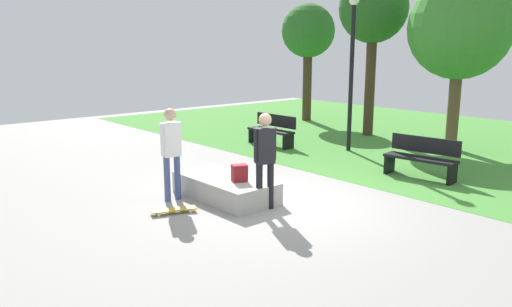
% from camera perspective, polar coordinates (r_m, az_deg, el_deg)
% --- Properties ---
extents(ground_plane, '(28.00, 28.00, 0.00)m').
position_cam_1_polar(ground_plane, '(9.51, 4.27, -5.71)').
color(ground_plane, gray).
extents(grass_lawn, '(26.60, 12.01, 0.01)m').
position_cam_1_polar(grass_lawn, '(16.04, 24.91, 0.55)').
color(grass_lawn, '#478C38').
rests_on(grass_lawn, ground_plane).
extents(concrete_ledge, '(2.14, 1.07, 0.41)m').
position_cam_1_polar(concrete_ledge, '(9.80, -3.52, -3.88)').
color(concrete_ledge, '#A8A59E').
rests_on(concrete_ledge, ground_plane).
extents(backpack_on_ledge, '(0.29, 0.34, 0.32)m').
position_cam_1_polar(backpack_on_ledge, '(9.41, -1.89, -2.23)').
color(backpack_on_ledge, maroon).
rests_on(backpack_on_ledge, concrete_ledge).
extents(skater_performing_trick, '(0.23, 0.43, 1.77)m').
position_cam_1_polar(skater_performing_trick, '(9.59, -9.59, 0.76)').
color(skater_performing_trick, '#3F5184').
rests_on(skater_performing_trick, ground_plane).
extents(skater_watching, '(0.29, 0.41, 1.75)m').
position_cam_1_polar(skater_watching, '(8.92, 1.03, -0.01)').
color(skater_watching, black).
rests_on(skater_watching, ground_plane).
extents(skateboard_by_ledge, '(0.46, 0.82, 0.08)m').
position_cam_1_polar(skateboard_by_ledge, '(9.06, -9.31, -6.31)').
color(skateboard_by_ledge, gold).
rests_on(skateboard_by_ledge, ground_plane).
extents(park_bench_near_path, '(1.61, 0.50, 0.91)m').
position_cam_1_polar(park_bench_near_path, '(14.96, 1.87, 2.77)').
color(park_bench_near_path, black).
rests_on(park_bench_near_path, ground_plane).
extents(park_bench_by_oak, '(1.64, 0.65, 0.91)m').
position_cam_1_polar(park_bench_by_oak, '(11.82, 18.27, -0.34)').
color(park_bench_by_oak, black).
rests_on(park_bench_by_oak, ground_plane).
extents(tree_slender_maple, '(2.19, 2.19, 5.17)m').
position_cam_1_polar(tree_slender_maple, '(16.92, 13.16, 15.50)').
color(tree_slender_maple, '#42301E').
rests_on(tree_slender_maple, grass_lawn).
extents(tree_broad_elm, '(2.82, 2.82, 4.80)m').
position_cam_1_polar(tree_broad_elm, '(15.25, 22.13, 12.98)').
color(tree_broad_elm, brown).
rests_on(tree_broad_elm, grass_lawn).
extents(tree_young_birch, '(2.05, 2.05, 4.51)m').
position_cam_1_polar(tree_young_birch, '(20.01, 5.94, 13.45)').
color(tree_young_birch, '#42301E').
rests_on(tree_young_birch, grass_lawn).
extents(lamp_post, '(0.28, 0.28, 4.24)m').
position_cam_1_polar(lamp_post, '(14.20, 10.82, 10.56)').
color(lamp_post, black).
rests_on(lamp_post, ground_plane).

